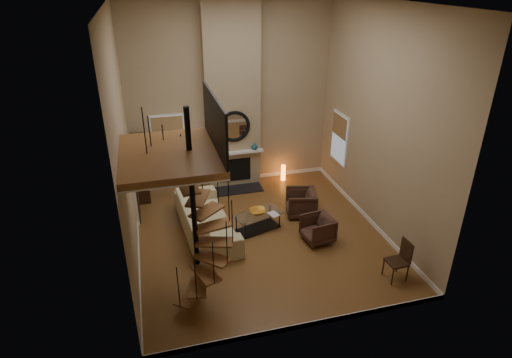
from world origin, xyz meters
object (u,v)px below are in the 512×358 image
object	(u,v)px
armchair_near	(304,203)
floor_lamp	(194,160)
hutch	(140,169)
accent_lamp	(283,173)
sofa	(205,218)
coffee_table	(258,220)
armchair_far	(320,228)
side_chair	(401,258)

from	to	relation	value
armchair_near	floor_lamp	xyz separation A→B (m)	(-2.78, 1.22, 1.06)
armchair_near	floor_lamp	bearing A→B (deg)	-100.30
hutch	accent_lamp	size ratio (longest dim) A/B	3.69
hutch	sofa	bearing A→B (deg)	-56.55
coffee_table	floor_lamp	bearing A→B (deg)	130.27
hutch	armchair_far	bearing A→B (deg)	-39.40
accent_lamp	armchair_near	bearing A→B (deg)	-93.50
hutch	sofa	distance (m)	2.78
sofa	armchair_far	xyz separation A→B (m)	(2.66, -1.14, -0.04)
hutch	armchair_near	bearing A→B (deg)	-26.51
hutch	sofa	xyz separation A→B (m)	(1.50, -2.27, -0.55)
accent_lamp	hutch	bearing A→B (deg)	-178.90
side_chair	coffee_table	bearing A→B (deg)	132.19
sofa	side_chair	size ratio (longest dim) A/B	3.18
hutch	side_chair	world-z (taller)	hutch
armchair_near	side_chair	xyz separation A→B (m)	(1.03, -3.09, 0.17)
floor_lamp	armchair_far	bearing A→B (deg)	-42.96
armchair_far	armchair_near	bearing A→B (deg)	169.61
armchair_near	side_chair	size ratio (longest dim) A/B	0.87
armchair_far	sofa	bearing A→B (deg)	-120.69
armchair_near	coffee_table	world-z (taller)	armchair_near
coffee_table	hutch	bearing A→B (deg)	138.31
coffee_table	floor_lamp	world-z (taller)	floor_lamp
accent_lamp	floor_lamp	bearing A→B (deg)	-161.48
hutch	armchair_far	size ratio (longest dim) A/B	2.65
sofa	armchair_near	world-z (taller)	sofa
hutch	coffee_table	xyz separation A→B (m)	(2.82, -2.51, -0.67)
coffee_table	armchair_far	bearing A→B (deg)	-34.01
sofa	accent_lamp	world-z (taller)	sofa
hutch	accent_lamp	xyz separation A→B (m)	(4.36, 0.08, -0.70)
armchair_near	coffee_table	distance (m)	1.46
armchair_near	coffee_table	xyz separation A→B (m)	(-1.40, -0.41, -0.07)
armchair_far	accent_lamp	world-z (taller)	armchair_far
sofa	armchair_far	world-z (taller)	sofa
sofa	accent_lamp	distance (m)	3.71
sofa	armchair_near	distance (m)	2.73
coffee_table	floor_lamp	size ratio (longest dim) A/B	0.79
hutch	armchair_far	xyz separation A→B (m)	(4.16, -3.41, -0.60)
hutch	accent_lamp	bearing A→B (deg)	1.10
hutch	sofa	size ratio (longest dim) A/B	0.64
sofa	floor_lamp	xyz separation A→B (m)	(-0.05, 1.38, 1.02)
hutch	armchair_near	size ratio (longest dim) A/B	2.35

